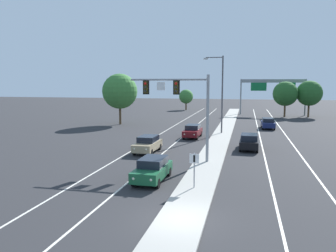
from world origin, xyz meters
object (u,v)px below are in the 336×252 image
Objects in this scene: car_oncoming_green at (152,169)px; tree_far_right_a at (309,93)px; street_lamp_median at (221,90)px; overhead_signal_mast at (182,99)px; median_sign_post at (194,165)px; highway_sign_gantry at (273,85)px; car_receding_navy at (268,123)px; car_oncoming_tan at (148,144)px; car_receding_black at (249,141)px; car_oncoming_darkred at (193,131)px; tree_far_left_a at (186,97)px; tree_far_right_c at (285,94)px; tree_far_left_c at (120,91)px.

car_oncoming_green is 53.04m from tree_far_right_a.
overhead_signal_mast is at bearing -96.25° from street_lamp_median.
highway_sign_gantry is at bearing 81.30° from median_sign_post.
median_sign_post is 3.46m from car_oncoming_green.
street_lamp_median reaches higher than car_receding_navy.
car_oncoming_tan is 10.25m from car_receding_black.
tree_far_left_a is (-8.41, 43.26, 2.49)m from car_oncoming_darkred.
tree_far_left_a is at bearing 101.00° from car_oncoming_darkred.
tree_far_right_a is at bearing -25.36° from highway_sign_gantry.
car_receding_black is at bearing -101.01° from tree_far_right_c.
tree_far_left_c is at bearing 121.41° from overhead_signal_mast.
car_receding_black is 27.00m from tree_far_left_c.
tree_far_right_c is at bearing 67.32° from car_oncoming_tan.
median_sign_post is 0.49× the size of car_receding_black.
street_lamp_median reaches higher than highway_sign_gantry.
car_receding_black is at bearing -42.89° from car_oncoming_darkred.
car_oncoming_tan is at bearing -117.62° from tree_far_right_a.
street_lamp_median is 7.01m from car_oncoming_darkred.
car_oncoming_tan is at bearing -159.20° from car_receding_black.
car_oncoming_tan is 0.34× the size of highway_sign_gantry.
highway_sign_gantry reaches higher than car_receding_navy.
car_receding_black is 40.58m from highway_sign_gantry.
tree_far_left_a is (-9.55, 56.41, -2.00)m from overhead_signal_mast.
tree_far_left_a is at bearing 154.42° from highway_sign_gantry.
median_sign_post is 51.56m from tree_far_right_c.
car_receding_navy is 21.97m from tree_far_right_a.
street_lamp_median is 2.22× the size of car_receding_black.
car_oncoming_tan is at bearing -112.68° from tree_far_right_c.
car_oncoming_green is at bearing -89.39° from car_oncoming_darkred.
street_lamp_median is 28.08m from tree_far_right_c.
car_oncoming_darkred is at bearing -79.00° from tree_far_left_a.
car_receding_black is 0.64× the size of tree_far_right_c.
tree_far_right_a reaches higher than tree_far_left_a.
overhead_signal_mast reaches higher than tree_far_right_a.
car_oncoming_darkred is at bearing 99.08° from median_sign_post.
car_receding_navy is at bearing 80.73° from car_receding_black.
car_receding_black and car_receding_navy have the same top height.
street_lamp_median is 2.22× the size of car_oncoming_tan.
tree_far_right_a is 1.02× the size of tree_far_right_c.
tree_far_right_c is at bearing 34.62° from tree_far_left_c.
tree_far_left_c is (-23.08, 0.22, 4.52)m from car_receding_navy.
highway_sign_gantry is at bearing 154.64° from tree_far_right_a.
car_oncoming_tan is (-4.00, 3.27, -4.49)m from overhead_signal_mast.
median_sign_post is 0.49× the size of car_oncoming_green.
overhead_signal_mast is at bearing -106.34° from tree_far_right_c.
car_oncoming_green is 1.00× the size of car_oncoming_darkred.
highway_sign_gantry is at bearing 77.85° from car_oncoming_green.
car_oncoming_darkred is at bearing 94.95° from overhead_signal_mast.
car_oncoming_green and car_receding_navy have the same top height.
car_oncoming_green is 0.34× the size of highway_sign_gantry.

